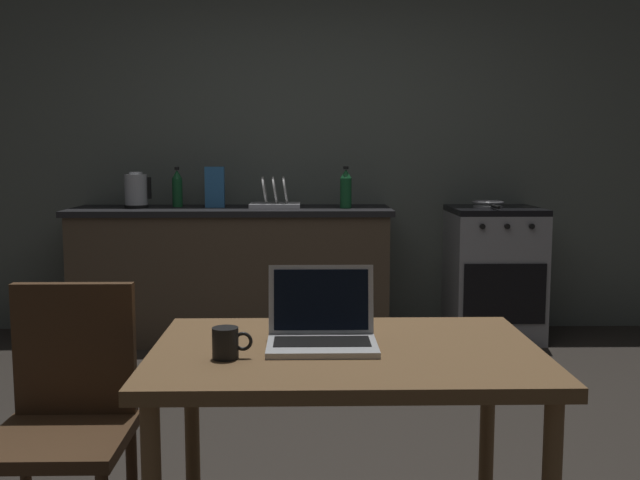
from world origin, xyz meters
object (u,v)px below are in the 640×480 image
(electric_kettle, at_px, (136,191))
(bottle, at_px, (346,188))
(chair, at_px, (66,410))
(frying_pan, at_px, (489,204))
(laptop, at_px, (322,330))
(cereal_box, at_px, (215,187))
(stove_oven, at_px, (493,273))
(dish_rack, at_px, (275,201))
(dining_table, at_px, (346,373))
(coffee_mug, at_px, (226,343))
(bottle_b, at_px, (177,188))

(electric_kettle, height_order, bottle, bottle)
(chair, relative_size, frying_pan, 2.27)
(laptop, relative_size, cereal_box, 1.16)
(stove_oven, relative_size, dish_rack, 2.67)
(cereal_box, bearing_deg, bottle, -4.50)
(dining_table, xyz_separation_m, laptop, (-0.07, 0.03, 0.12))
(dining_table, bearing_deg, dish_rack, 96.31)
(coffee_mug, bearing_deg, frying_pan, 63.82)
(cereal_box, relative_size, bottle_b, 1.01)
(frying_pan, bearing_deg, bottle, -178.85)
(laptop, bearing_deg, bottle, 78.97)
(stove_oven, height_order, frying_pan, frying_pan)
(electric_kettle, height_order, cereal_box, cereal_box)
(electric_kettle, bearing_deg, laptop, -67.60)
(stove_oven, relative_size, dining_table, 0.80)
(electric_kettle, distance_m, cereal_box, 0.53)
(laptop, relative_size, coffee_mug, 2.85)
(electric_kettle, relative_size, cereal_box, 0.88)
(stove_oven, distance_m, dish_rack, 1.59)
(dining_table, xyz_separation_m, chair, (-0.85, 0.09, -0.14))
(stove_oven, distance_m, coffee_mug, 3.39)
(chair, xyz_separation_m, dish_rack, (0.53, 2.83, 0.45))
(chair, distance_m, electric_kettle, 2.90)
(frying_pan, bearing_deg, cereal_box, 178.45)
(cereal_box, bearing_deg, coffee_mug, -82.61)
(dining_table, height_order, bottle_b, bottle_b)
(coffee_mug, bearing_deg, bottle, 80.53)
(stove_oven, height_order, laptop, laptop)
(bottle, xyz_separation_m, frying_pan, (0.97, 0.02, -0.11))
(frying_pan, height_order, cereal_box, cereal_box)
(frying_pan, distance_m, dish_rack, 1.45)
(chair, relative_size, bottle, 3.13)
(stove_oven, bearing_deg, electric_kettle, 179.94)
(stove_oven, xyz_separation_m, bottle, (-1.03, -0.05, 0.59))
(laptop, distance_m, cereal_box, 2.99)
(stove_oven, bearing_deg, dish_rack, 179.91)
(stove_oven, relative_size, bottle, 3.23)
(dining_table, height_order, laptop, laptop)
(laptop, distance_m, coffee_mug, 0.30)
(electric_kettle, bearing_deg, chair, -81.75)
(cereal_box, distance_m, dish_rack, 0.42)
(bottle, distance_m, bottle_b, 1.16)
(chair, height_order, bottle, bottle)
(bottle, bearing_deg, cereal_box, 175.50)
(dining_table, relative_size, bottle, 4.04)
(laptop, xyz_separation_m, bottle, (0.23, 2.84, 0.28))
(frying_pan, xyz_separation_m, cereal_box, (-1.86, 0.05, 0.11))
(chair, bearing_deg, bottle_b, 101.19)
(bottle, height_order, bottle_b, bottle)
(bottle, height_order, dish_rack, bottle)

